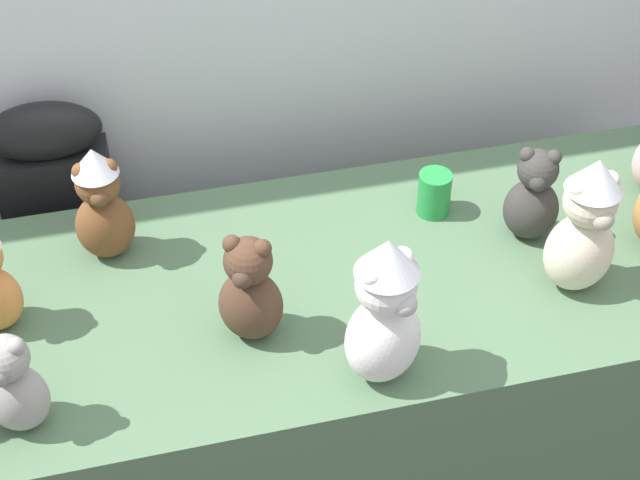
# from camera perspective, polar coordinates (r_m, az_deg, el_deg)

# --- Properties ---
(display_table) EXTENTS (1.98, 0.77, 0.77)m
(display_table) POSITION_cam_1_polar(r_m,az_deg,el_deg) (2.45, 0.00, -8.92)
(display_table) COLOR #4C6B4C
(display_table) RESTS_ON ground_plane
(instrument_case) EXTENTS (0.28, 0.13, 0.99)m
(instrument_case) POSITION_cam_1_polar(r_m,az_deg,el_deg) (2.70, -14.31, -1.05)
(instrument_case) COLOR black
(instrument_case) RESTS_ON ground_plane
(teddy_bear_snow) EXTENTS (0.20, 0.19, 0.35)m
(teddy_bear_snow) POSITION_cam_1_polar(r_m,az_deg,el_deg) (1.86, 3.83, -4.25)
(teddy_bear_snow) COLOR white
(teddy_bear_snow) RESTS_ON display_table
(teddy_bear_cocoa) EXTENTS (0.17, 0.16, 0.26)m
(teddy_bear_cocoa) POSITION_cam_1_polar(r_m,az_deg,el_deg) (1.97, -4.14, -3.03)
(teddy_bear_cocoa) COLOR #4C3323
(teddy_bear_cocoa) RESTS_ON display_table
(teddy_bear_cream) EXTENTS (0.17, 0.15, 0.34)m
(teddy_bear_cream) POSITION_cam_1_polar(r_m,az_deg,el_deg) (2.12, 15.27, 0.74)
(teddy_bear_cream) COLOR beige
(teddy_bear_cream) RESTS_ON display_table
(teddy_bear_ash) EXTENTS (0.15, 0.14, 0.24)m
(teddy_bear_ash) POSITION_cam_1_polar(r_m,az_deg,el_deg) (1.90, -17.54, -8.16)
(teddy_bear_ash) COLOR gray
(teddy_bear_ash) RESTS_ON display_table
(teddy_bear_charcoal) EXTENTS (0.16, 0.15, 0.25)m
(teddy_bear_charcoal) POSITION_cam_1_polar(r_m,az_deg,el_deg) (2.26, 12.39, 2.49)
(teddy_bear_charcoal) COLOR #383533
(teddy_bear_charcoal) RESTS_ON display_table
(teddy_bear_chestnut) EXTENTS (0.13, 0.12, 0.29)m
(teddy_bear_chestnut) POSITION_cam_1_polar(r_m,az_deg,el_deg) (2.19, -12.71, 2.03)
(teddy_bear_chestnut) COLOR brown
(teddy_bear_chestnut) RESTS_ON display_table
(party_cup_green) EXTENTS (0.08, 0.08, 0.11)m
(party_cup_green) POSITION_cam_1_polar(r_m,az_deg,el_deg) (2.33, 6.71, 2.74)
(party_cup_green) COLOR #238C3D
(party_cup_green) RESTS_ON display_table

